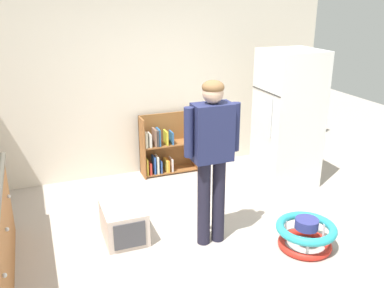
{
  "coord_description": "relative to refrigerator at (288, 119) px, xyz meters",
  "views": [
    {
      "loc": [
        -1.54,
        -3.21,
        2.43
      ],
      "look_at": [
        -0.07,
        0.6,
        0.96
      ],
      "focal_mm": 39.36,
      "sensor_mm": 36.0,
      "label": 1
    }
  ],
  "objects": [
    {
      "name": "ground_plane",
      "position": [
        -1.52,
        -1.25,
        -0.89
      ],
      "size": [
        12.0,
        12.0,
        0.0
      ],
      "primitive_type": "plane",
      "color": "#B2A69B",
      "rests_on": "ground"
    },
    {
      "name": "back_wall",
      "position": [
        -1.52,
        1.08,
        0.46
      ],
      "size": [
        5.2,
        0.06,
        2.7
      ],
      "primitive_type": "cube",
      "color": "silver",
      "rests_on": "ground"
    },
    {
      "name": "refrigerator",
      "position": [
        0.0,
        0.0,
        0.0
      ],
      "size": [
        0.73,
        0.68,
        1.78
      ],
      "color": "white",
      "rests_on": "ground"
    },
    {
      "name": "bookshelf",
      "position": [
        -1.41,
        0.89,
        -0.52
      ],
      "size": [
        0.8,
        0.28,
        0.85
      ],
      "color": "brown",
      "rests_on": "ground"
    },
    {
      "name": "standing_person",
      "position": [
        -1.52,
        -1.0,
        0.13
      ],
      "size": [
        0.57,
        0.22,
        1.69
      ],
      "color": "#1F1E2F",
      "rests_on": "ground"
    },
    {
      "name": "baby_walker",
      "position": [
        -0.67,
        -1.45,
        -0.73
      ],
      "size": [
        0.6,
        0.6,
        0.32
      ],
      "color": "red",
      "rests_on": "ground"
    },
    {
      "name": "pet_carrier",
      "position": [
        -2.34,
        -0.61,
        -0.71
      ],
      "size": [
        0.42,
        0.55,
        0.36
      ],
      "color": "beige",
      "rests_on": "ground"
    }
  ]
}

